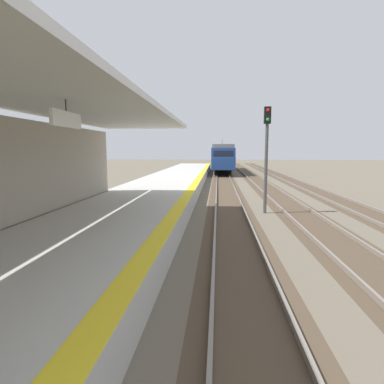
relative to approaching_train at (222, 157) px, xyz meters
name	(u,v)px	position (x,y,z in m)	size (l,w,h in m)	color
station_platform	(137,207)	(-4.40, -32.78, -1.73)	(5.00, 80.00, 0.91)	#B7B5AD
track_pair_nearest_platform	(228,203)	(0.00, -28.78, -2.13)	(2.34, 120.00, 0.16)	#4C3D2D
track_pair_middle	(288,204)	(3.40, -28.78, -2.13)	(2.34, 120.00, 0.16)	#4C3D2D
track_pair_far_side	(349,205)	(6.80, -28.78, -2.13)	(2.34, 120.00, 0.16)	#4C3D2D
approaching_train	(222,157)	(0.00, 0.00, 0.00)	(2.93, 19.60, 4.76)	navy
rail_signal_post	(266,149)	(1.72, -31.38, 1.02)	(0.32, 0.34, 5.20)	#4C4C4C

